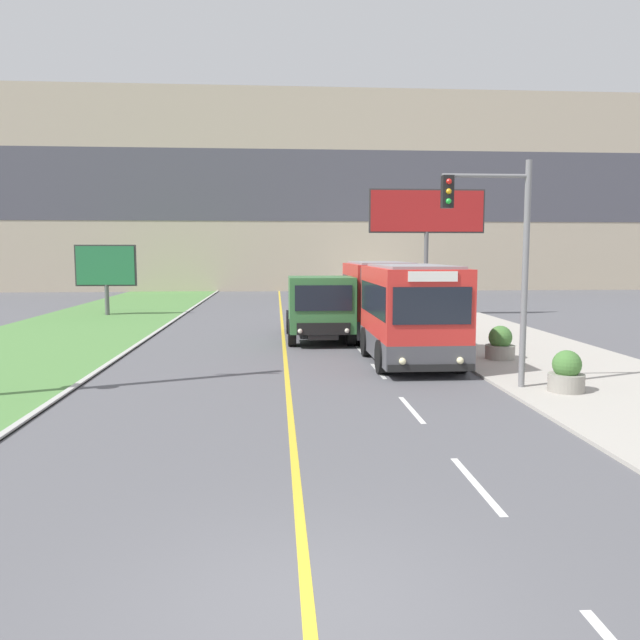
{
  "coord_description": "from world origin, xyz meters",
  "views": [
    {
      "loc": [
        -0.3,
        -5.84,
        3.54
      ],
      "look_at": [
        1.1,
        13.84,
        1.4
      ],
      "focal_mm": 35.0,
      "sensor_mm": 36.0,
      "label": 1
    }
  ],
  "objects_px": {
    "dump_truck": "(320,309)",
    "car_distant": "(305,298)",
    "traffic_light_mast": "(501,245)",
    "billboard_small": "(106,267)",
    "billboard_large": "(427,216)",
    "planter_round_near": "(566,373)",
    "city_bus": "(393,306)",
    "planter_round_second": "(500,344)"
  },
  "relations": [
    {
      "from": "traffic_light_mast",
      "to": "planter_round_second",
      "type": "relative_size",
      "value": 5.36
    },
    {
      "from": "planter_round_near",
      "to": "billboard_small",
      "type": "bearing_deg",
      "value": 128.62
    },
    {
      "from": "car_distant",
      "to": "billboard_small",
      "type": "distance_m",
      "value": 11.94
    },
    {
      "from": "car_distant",
      "to": "billboard_large",
      "type": "bearing_deg",
      "value": -37.37
    },
    {
      "from": "traffic_light_mast",
      "to": "billboard_small",
      "type": "bearing_deg",
      "value": 126.74
    },
    {
      "from": "dump_truck",
      "to": "car_distant",
      "type": "relative_size",
      "value": 1.49
    },
    {
      "from": "billboard_small",
      "to": "planter_round_second",
      "type": "bearing_deg",
      "value": -43.86
    },
    {
      "from": "car_distant",
      "to": "billboard_small",
      "type": "height_order",
      "value": "billboard_small"
    },
    {
      "from": "traffic_light_mast",
      "to": "billboard_large",
      "type": "relative_size",
      "value": 0.84
    },
    {
      "from": "car_distant",
      "to": "billboard_small",
      "type": "relative_size",
      "value": 1.08
    },
    {
      "from": "traffic_light_mast",
      "to": "car_distant",
      "type": "bearing_deg",
      "value": 99.35
    },
    {
      "from": "city_bus",
      "to": "car_distant",
      "type": "relative_size",
      "value": 2.68
    },
    {
      "from": "traffic_light_mast",
      "to": "planter_round_near",
      "type": "bearing_deg",
      "value": -21.39
    },
    {
      "from": "car_distant",
      "to": "planter_round_second",
      "type": "bearing_deg",
      "value": -74.14
    },
    {
      "from": "billboard_large",
      "to": "billboard_small",
      "type": "height_order",
      "value": "billboard_large"
    },
    {
      "from": "city_bus",
      "to": "traffic_light_mast",
      "type": "distance_m",
      "value": 7.35
    },
    {
      "from": "city_bus",
      "to": "planter_round_second",
      "type": "xyz_separation_m",
      "value": [
        3.04,
        -2.69,
        -1.04
      ]
    },
    {
      "from": "car_distant",
      "to": "dump_truck",
      "type": "bearing_deg",
      "value": -90.33
    },
    {
      "from": "planter_round_second",
      "to": "billboard_small",
      "type": "bearing_deg",
      "value": 136.14
    },
    {
      "from": "dump_truck",
      "to": "traffic_light_mast",
      "type": "distance_m",
      "value": 10.12
    },
    {
      "from": "city_bus",
      "to": "billboard_large",
      "type": "bearing_deg",
      "value": 70.96
    },
    {
      "from": "city_bus",
      "to": "dump_truck",
      "type": "height_order",
      "value": "city_bus"
    },
    {
      "from": "city_bus",
      "to": "car_distant",
      "type": "xyz_separation_m",
      "value": [
        -2.45,
        16.64,
        -0.91
      ]
    },
    {
      "from": "dump_truck",
      "to": "planter_round_second",
      "type": "distance_m",
      "value": 7.39
    },
    {
      "from": "dump_truck",
      "to": "billboard_large",
      "type": "height_order",
      "value": "billboard_large"
    },
    {
      "from": "billboard_large",
      "to": "car_distant",
      "type": "bearing_deg",
      "value": 142.63
    },
    {
      "from": "car_distant",
      "to": "planter_round_near",
      "type": "xyz_separation_m",
      "value": [
        5.43,
        -24.14,
        -0.15
      ]
    },
    {
      "from": "billboard_small",
      "to": "planter_round_near",
      "type": "height_order",
      "value": "billboard_small"
    },
    {
      "from": "traffic_light_mast",
      "to": "billboard_large",
      "type": "xyz_separation_m",
      "value": [
        2.61,
        18.58,
        1.81
      ]
    },
    {
      "from": "billboard_small",
      "to": "planter_round_near",
      "type": "relative_size",
      "value": 3.82
    },
    {
      "from": "billboard_large",
      "to": "planter_round_second",
      "type": "xyz_separation_m",
      "value": [
        -0.99,
        -14.38,
        -4.98
      ]
    },
    {
      "from": "billboard_large",
      "to": "planter_round_near",
      "type": "height_order",
      "value": "billboard_large"
    },
    {
      "from": "billboard_large",
      "to": "billboard_small",
      "type": "relative_size",
      "value": 1.76
    },
    {
      "from": "dump_truck",
      "to": "car_distant",
      "type": "height_order",
      "value": "dump_truck"
    },
    {
      "from": "dump_truck",
      "to": "billboard_small",
      "type": "relative_size",
      "value": 1.61
    },
    {
      "from": "billboard_large",
      "to": "billboard_small",
      "type": "xyz_separation_m",
      "value": [
        -17.81,
        1.78,
        -2.83
      ]
    },
    {
      "from": "dump_truck",
      "to": "city_bus",
      "type": "bearing_deg",
      "value": -39.73
    },
    {
      "from": "city_bus",
      "to": "billboard_large",
      "type": "relative_size",
      "value": 1.65
    },
    {
      "from": "billboard_large",
      "to": "planter_round_second",
      "type": "distance_m",
      "value": 15.25
    },
    {
      "from": "traffic_light_mast",
      "to": "billboard_large",
      "type": "bearing_deg",
      "value": 82.01
    },
    {
      "from": "planter_round_second",
      "to": "dump_truck",
      "type": "bearing_deg",
      "value": 139.33
    },
    {
      "from": "dump_truck",
      "to": "billboard_large",
      "type": "relative_size",
      "value": 0.91
    }
  ]
}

